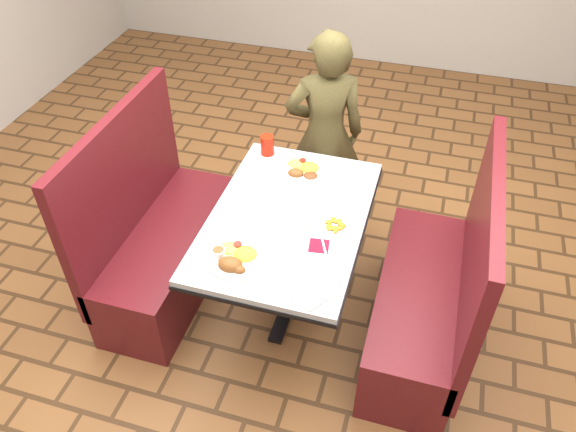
# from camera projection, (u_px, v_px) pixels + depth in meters

# --- Properties ---
(dining_table) EXTENTS (0.81, 1.21, 0.75)m
(dining_table) POSITION_uv_depth(u_px,v_px,m) (288.00, 229.00, 3.02)
(dining_table) COLOR #AEB0B2
(dining_table) RESTS_ON ground
(booth_bench_left) EXTENTS (0.47, 1.20, 1.17)m
(booth_bench_left) POSITION_uv_depth(u_px,v_px,m) (162.00, 243.00, 3.40)
(booth_bench_left) COLOR #5B141A
(booth_bench_left) RESTS_ON ground
(booth_bench_right) EXTENTS (0.47, 1.20, 1.17)m
(booth_bench_right) POSITION_uv_depth(u_px,v_px,m) (428.00, 301.00, 3.06)
(booth_bench_right) COLOR #5B141A
(booth_bench_right) RESTS_ON ground
(diner_person) EXTENTS (0.60, 0.50, 1.41)m
(diner_person) POSITION_uv_depth(u_px,v_px,m) (324.00, 136.00, 3.61)
(diner_person) COLOR brown
(diner_person) RESTS_ON ground
(near_dinner_plate) EXTENTS (0.28, 0.28, 0.09)m
(near_dinner_plate) POSITION_uv_depth(u_px,v_px,m) (235.00, 256.00, 2.69)
(near_dinner_plate) COLOR white
(near_dinner_plate) RESTS_ON dining_table
(far_dinner_plate) EXTENTS (0.27, 0.27, 0.07)m
(far_dinner_plate) POSITION_uv_depth(u_px,v_px,m) (303.00, 169.00, 3.23)
(far_dinner_plate) COLOR white
(far_dinner_plate) RESTS_ON dining_table
(plantain_plate) EXTENTS (0.16, 0.16, 0.02)m
(plantain_plate) POSITION_uv_depth(u_px,v_px,m) (335.00, 226.00, 2.88)
(plantain_plate) COLOR white
(plantain_plate) RESTS_ON dining_table
(maroon_napkin) EXTENTS (0.11, 0.11, 0.00)m
(maroon_napkin) POSITION_uv_depth(u_px,v_px,m) (319.00, 246.00, 2.78)
(maroon_napkin) COLOR maroon
(maroon_napkin) RESTS_ON dining_table
(spoon_utensil) EXTENTS (0.06, 0.12, 0.00)m
(spoon_utensil) POSITION_uv_depth(u_px,v_px,m) (323.00, 245.00, 2.78)
(spoon_utensil) COLOR silver
(spoon_utensil) RESTS_ON dining_table
(red_tumbler) EXTENTS (0.08, 0.08, 0.12)m
(red_tumbler) POSITION_uv_depth(u_px,v_px,m) (267.00, 145.00, 3.35)
(red_tumbler) COLOR red
(red_tumbler) RESTS_ON dining_table
(paper_napkin) EXTENTS (0.22, 0.21, 0.01)m
(paper_napkin) POSITION_uv_depth(u_px,v_px,m) (307.00, 293.00, 2.55)
(paper_napkin) COLOR silver
(paper_napkin) RESTS_ON dining_table
(knife_utensil) EXTENTS (0.05, 0.17, 0.00)m
(knife_utensil) POSITION_uv_depth(u_px,v_px,m) (253.00, 259.00, 2.70)
(knife_utensil) COLOR silver
(knife_utensil) RESTS_ON dining_table
(fork_utensil) EXTENTS (0.03, 0.14, 0.00)m
(fork_utensil) POSITION_uv_depth(u_px,v_px,m) (240.00, 256.00, 2.72)
(fork_utensil) COLOR #B9B9BD
(fork_utensil) RESTS_ON dining_table
(lettuce_shreds) EXTENTS (0.28, 0.32, 0.00)m
(lettuce_shreds) POSITION_uv_depth(u_px,v_px,m) (298.00, 210.00, 2.99)
(lettuce_shreds) COLOR #8EC54F
(lettuce_shreds) RESTS_ON dining_table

